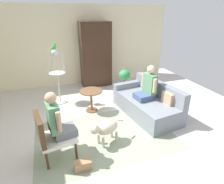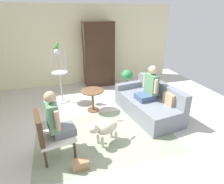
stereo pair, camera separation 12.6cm
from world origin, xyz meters
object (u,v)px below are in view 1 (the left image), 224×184
(person_on_armchair, at_px, (57,120))
(armoire_cabinet, at_px, (96,55))
(potted_plant, at_px, (124,79))
(round_end_table, at_px, (91,97))
(armchair, at_px, (49,135))
(bird_cage_stand, at_px, (57,74))
(handbag, at_px, (83,165))
(dog, at_px, (106,128))
(person_on_couch, at_px, (148,86))
(parrot, at_px, (54,46))
(couch, at_px, (147,103))

(person_on_armchair, bearing_deg, armoire_cabinet, 65.15)
(potted_plant, xyz_separation_m, armoire_cabinet, (-0.70, 0.98, 0.66))
(person_on_armchair, xyz_separation_m, potted_plant, (2.28, 2.43, -0.34))
(round_end_table, bearing_deg, armoire_cabinet, 71.60)
(armchair, relative_size, round_end_table, 1.55)
(bird_cage_stand, distance_m, handbag, 2.90)
(armoire_cabinet, bearing_deg, person_on_armchair, -114.85)
(round_end_table, distance_m, dog, 1.43)
(dog, xyz_separation_m, potted_plant, (1.38, 2.36, 0.08))
(armchair, height_order, dog, armchair)
(potted_plant, xyz_separation_m, handbag, (-1.96, -2.90, -0.35))
(armchair, height_order, bird_cage_stand, bird_cage_stand)
(armoire_cabinet, bearing_deg, handbag, -108.04)
(armchair, relative_size, dog, 1.20)
(dog, relative_size, bird_cage_stand, 0.49)
(armchair, bearing_deg, dog, 5.40)
(person_on_couch, distance_m, parrot, 2.66)
(armchair, height_order, handbag, armchair)
(couch, relative_size, potted_plant, 2.60)
(couch, xyz_separation_m, potted_plant, (-0.01, 1.53, 0.15))
(couch, xyz_separation_m, person_on_armchair, (-2.29, -0.90, 0.48))
(person_on_armchair, height_order, handbag, person_on_armchair)
(round_end_table, bearing_deg, person_on_armchair, -122.18)
(person_on_couch, distance_m, person_on_armchair, 2.42)
(round_end_table, relative_size, handbag, 2.08)
(dog, distance_m, parrot, 2.68)
(couch, height_order, armchair, armchair)
(round_end_table, bearing_deg, potted_plant, 34.80)
(round_end_table, bearing_deg, dog, -91.94)
(handbag, bearing_deg, parrot, 92.53)
(potted_plant, distance_m, handbag, 3.52)
(dog, xyz_separation_m, handbag, (-0.58, -0.54, -0.28))
(armoire_cabinet, bearing_deg, person_on_couch, -75.11)
(person_on_couch, xyz_separation_m, bird_cage_stand, (-2.07, 1.44, 0.10))
(round_end_table, height_order, potted_plant, potted_plant)
(handbag, bearing_deg, couch, 34.78)
(potted_plant, distance_m, armoire_cabinet, 1.37)
(couch, xyz_separation_m, bird_cage_stand, (-2.11, 1.42, 0.59))
(parrot, height_order, potted_plant, parrot)
(person_on_armchair, distance_m, armoire_cabinet, 3.77)
(couch, distance_m, person_on_armchair, 2.51)
(round_end_table, relative_size, potted_plant, 0.78)
(parrot, relative_size, potted_plant, 0.22)
(bird_cage_stand, distance_m, parrot, 0.76)
(dog, bearing_deg, handbag, -137.04)
(parrot, bearing_deg, person_on_armchair, -94.76)
(parrot, distance_m, potted_plant, 2.41)
(person_on_armchair, xyz_separation_m, dog, (0.90, 0.07, -0.42))
(armoire_cabinet, bearing_deg, bird_cage_stand, -142.02)
(person_on_couch, height_order, dog, person_on_couch)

